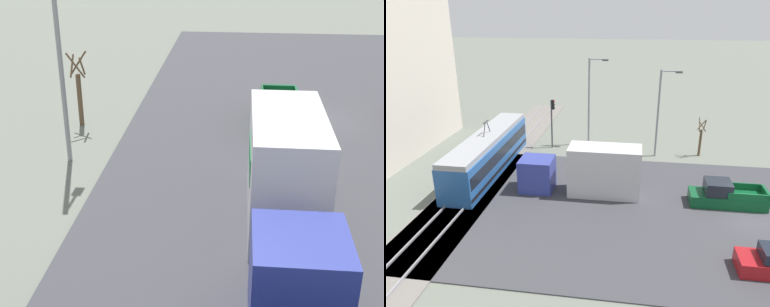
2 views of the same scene
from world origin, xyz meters
The scene contains 6 objects.
ground_plane centered at (0.00, 0.00, 0.00)m, with size 320.00×320.00×0.00m, color #60665B.
road_surface centered at (0.00, 0.00, 0.04)m, with size 18.34×44.76×0.08m.
box_truck centered at (2.09, 11.27, 1.82)m, with size 2.38×9.14×3.77m.
pickup_truck centered at (1.66, 1.22, 0.76)m, with size 1.91×5.27×1.81m.
street_tree centered at (11.56, 1.60, 1.70)m, with size 0.90×0.75×3.74m.
street_lamp_near_crossing centered at (10.88, 5.61, 4.76)m, with size 0.36×1.95×8.26m.
Camera 1 is at (3.70, 26.20, 9.61)m, focal length 50.00 mm.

